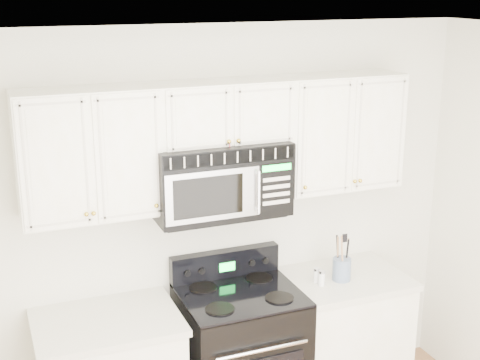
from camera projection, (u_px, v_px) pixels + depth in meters
room at (353, 356)px, 2.86m from camera, size 3.51×3.51×2.61m
base_cabinet_right at (339, 341)px, 4.67m from camera, size 0.86×0.65×0.92m
range at (240, 355)px, 4.38m from camera, size 0.75×0.69×1.12m
upper_cabinets at (223, 136)px, 4.09m from camera, size 2.44×0.37×0.75m
microwave at (219, 178)px, 4.10m from camera, size 0.83×0.46×0.46m
utensil_crock at (342, 268)px, 4.46m from camera, size 0.12×0.12×0.33m
shaker_salt at (317, 275)px, 4.43m from camera, size 0.04×0.04×0.10m
shaker_pepper at (322, 278)px, 4.38m from camera, size 0.04×0.04×0.11m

